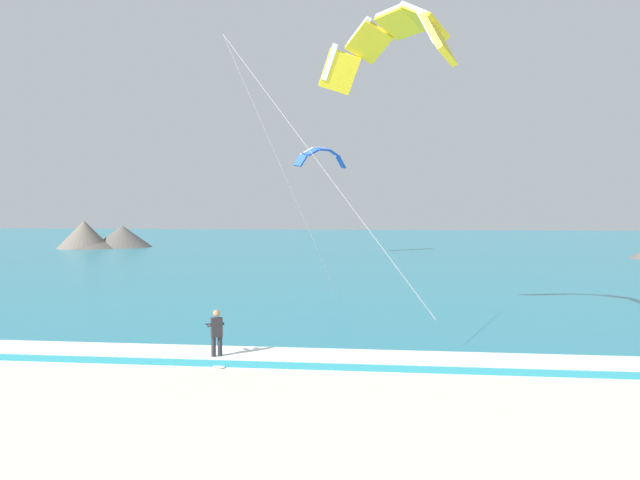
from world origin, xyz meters
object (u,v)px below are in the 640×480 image
object	(u,v)px
kitesurfer	(217,334)
kite_primary	(390,40)
surfboard	(217,363)
kite_distant	(322,155)

from	to	relation	value
kitesurfer	kite_primary	distance (m)	11.92
surfboard	kite_primary	distance (m)	12.69
kite_primary	kite_distant	world-z (taller)	kite_primary
surfboard	kitesurfer	bearing A→B (deg)	117.80
kite_primary	kite_distant	size ratio (longest dim) A/B	2.16
surfboard	kite_distant	bearing A→B (deg)	92.50
kite_distant	kite_primary	bearing A→B (deg)	-79.84
kite_primary	kite_distant	xyz separation A→B (m)	(-7.17, 40.03, -0.77)
surfboard	kite_primary	size ratio (longest dim) A/B	0.14
kitesurfer	kite_distant	distance (m)	45.16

